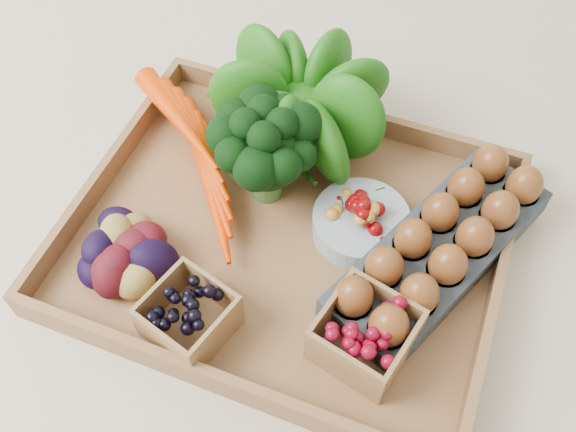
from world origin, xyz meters
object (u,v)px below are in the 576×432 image
(tray, at_px, (288,239))
(cherry_bowl, at_px, (360,224))
(egg_carton, at_px, (439,252))
(broccoli, at_px, (266,165))

(tray, bearing_deg, cherry_bowl, 25.86)
(tray, relative_size, egg_carton, 1.66)
(tray, height_order, broccoli, broccoli)
(egg_carton, bearing_deg, broccoli, -162.39)
(broccoli, distance_m, cherry_bowl, 0.15)
(cherry_bowl, bearing_deg, tray, -154.14)
(cherry_bowl, bearing_deg, broccoli, 173.49)
(broccoli, xyz_separation_m, cherry_bowl, (0.14, -0.02, -0.04))
(cherry_bowl, height_order, egg_carton, egg_carton)
(broccoli, xyz_separation_m, egg_carton, (0.25, -0.02, -0.04))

